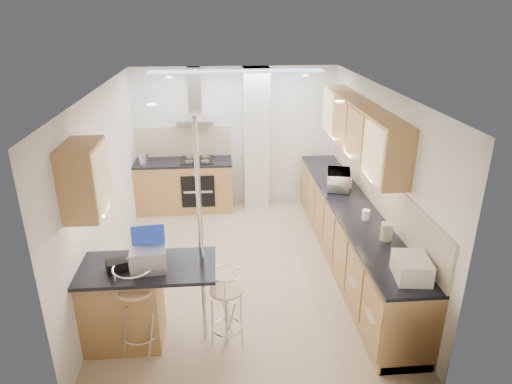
{
  "coord_description": "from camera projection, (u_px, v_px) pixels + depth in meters",
  "views": [
    {
      "loc": [
        -0.32,
        -5.62,
        3.43
      ],
      "look_at": [
        0.18,
        0.2,
        1.06
      ],
      "focal_mm": 32.0,
      "sensor_mm": 36.0,
      "label": 1
    }
  ],
  "objects": [
    {
      "name": "ground",
      "position": [
        245.0,
        266.0,
        6.51
      ],
      "size": [
        4.8,
        4.8,
        0.0
      ],
      "primitive_type": "plane",
      "color": "tan",
      "rests_on": "ground"
    },
    {
      "name": "room_shell",
      "position": [
        265.0,
        154.0,
        6.3
      ],
      "size": [
        3.64,
        4.84,
        2.51
      ],
      "color": "white",
      "rests_on": "ground"
    },
    {
      "name": "right_counter",
      "position": [
        350.0,
        233.0,
        6.45
      ],
      "size": [
        0.63,
        4.4,
        0.92
      ],
      "color": "#9F703F",
      "rests_on": "ground"
    },
    {
      "name": "back_counter",
      "position": [
        185.0,
        185.0,
        8.2
      ],
      "size": [
        1.7,
        0.63,
        0.92
      ],
      "color": "#9F703F",
      "rests_on": "ground"
    },
    {
      "name": "peninsula",
      "position": [
        148.0,
        303.0,
        4.9
      ],
      "size": [
        1.47,
        0.72,
        0.94
      ],
      "color": "#9F703F",
      "rests_on": "ground"
    },
    {
      "name": "microwave",
      "position": [
        338.0,
        180.0,
        6.76
      ],
      "size": [
        0.44,
        0.55,
        0.27
      ],
      "primitive_type": "imported",
      "rotation": [
        0.0,
        0.0,
        1.33
      ],
      "color": "white",
      "rests_on": "right_counter"
    },
    {
      "name": "laptop",
      "position": [
        148.0,
        260.0,
        4.61
      ],
      "size": [
        0.38,
        0.3,
        0.24
      ],
      "primitive_type": "cube",
      "rotation": [
        0.0,
        0.0,
        0.11
      ],
      "color": "#A2A4AA",
      "rests_on": "peninsula"
    },
    {
      "name": "bag",
      "position": [
        117.0,
        266.0,
        4.62
      ],
      "size": [
        0.24,
        0.21,
        0.11
      ],
      "primitive_type": "cube",
      "rotation": [
        0.0,
        0.0,
        0.4
      ],
      "color": "black",
      "rests_on": "peninsula"
    },
    {
      "name": "bar_stool_near",
      "position": [
        138.0,
        310.0,
        4.71
      ],
      "size": [
        0.46,
        0.46,
        1.06
      ],
      "primitive_type": null,
      "rotation": [
        0.0,
        0.0,
        0.07
      ],
      "color": "#DCB976",
      "rests_on": "ground"
    },
    {
      "name": "bar_stool_end",
      "position": [
        227.0,
        308.0,
        4.86
      ],
      "size": [
        0.52,
        0.52,
        0.91
      ],
      "primitive_type": null,
      "rotation": [
        0.0,
        0.0,
        0.88
      ],
      "color": "#DCB976",
      "rests_on": "ground"
    },
    {
      "name": "jar_a",
      "position": [
        337.0,
        173.0,
        7.19
      ],
      "size": [
        0.15,
        0.15,
        0.16
      ],
      "primitive_type": "cylinder",
      "rotation": [
        0.0,
        0.0,
        0.27
      ],
      "color": "silver",
      "rests_on": "right_counter"
    },
    {
      "name": "jar_b",
      "position": [
        348.0,
        183.0,
        6.82
      ],
      "size": [
        0.13,
        0.13,
        0.14
      ],
      "primitive_type": "cylinder",
      "rotation": [
        0.0,
        0.0,
        -0.23
      ],
      "color": "silver",
      "rests_on": "right_counter"
    },
    {
      "name": "jar_c",
      "position": [
        386.0,
        232.0,
        5.27
      ],
      "size": [
        0.14,
        0.14,
        0.21
      ],
      "primitive_type": "cylinder",
      "rotation": [
        0.0,
        0.0,
        0.01
      ],
      "color": "beige",
      "rests_on": "right_counter"
    },
    {
      "name": "jar_d",
      "position": [
        366.0,
        215.0,
        5.78
      ],
      "size": [
        0.1,
        0.1,
        0.13
      ],
      "primitive_type": "cylinder",
      "rotation": [
        0.0,
        0.0,
        0.04
      ],
      "color": "white",
      "rests_on": "right_counter"
    },
    {
      "name": "bread_bin",
      "position": [
        412.0,
        268.0,
        4.53
      ],
      "size": [
        0.38,
        0.45,
        0.22
      ],
      "primitive_type": "cube",
      "rotation": [
        0.0,
        0.0,
        -0.12
      ],
      "color": "silver",
      "rests_on": "right_counter"
    },
    {
      "name": "kettle",
      "position": [
        143.0,
        159.0,
        7.8
      ],
      "size": [
        0.16,
        0.16,
        0.2
      ],
      "primitive_type": "cylinder",
      "color": "#BABDBF",
      "rests_on": "back_counter"
    }
  ]
}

